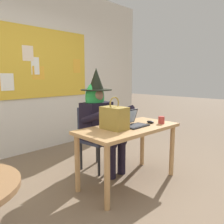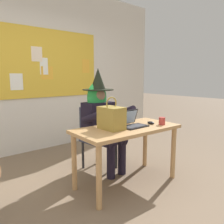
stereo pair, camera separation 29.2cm
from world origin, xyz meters
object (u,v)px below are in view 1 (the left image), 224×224
Objects in this scene: person_costumed at (100,115)px; laptop at (133,122)px; desk_main at (129,135)px; handbag at (114,118)px; coffee_mug at (161,120)px; computer_mouse at (150,122)px; chair_at_desk at (94,134)px.

person_costumed reaches higher than laptop.
laptop reaches higher than desk_main.
handbag is 0.69m from coffee_mug.
handbag reaches higher than laptop.
computer_mouse reaches higher than desk_main.
person_costumed reaches higher than handbag.
laptop is (0.08, -0.00, 0.15)m from desk_main.
chair_at_desk is at bearing 69.46° from handbag.
chair_at_desk is at bearing -177.27° from person_costumed.
coffee_mug is (0.41, -0.86, 0.26)m from chair_at_desk.
coffee_mug is (0.64, -0.23, -0.09)m from handbag.
handbag is at bearing 167.21° from desk_main.
computer_mouse is at bearing -10.98° from desk_main.
person_costumed is 0.84m from coffee_mug.
desk_main is at bearing -12.79° from handbag.
person_costumed reaches higher than computer_mouse.
chair_at_desk is 0.72m from laptop.
handbag is (-0.23, -0.63, 0.35)m from chair_at_desk.
laptop is at bearing -0.98° from chair_at_desk.
desk_main is 12.74× the size of computer_mouse.
desk_main is 4.00× the size of laptop.
person_costumed is at bearing -1.05° from chair_at_desk.
desk_main is at bearing 179.61° from laptop.
coffee_mug is at bearing -27.54° from laptop.
handbag reaches higher than computer_mouse.
laptop is at bearing -0.37° from desk_main.
desk_main is at bearing -7.52° from chair_at_desk.
computer_mouse is at bearing -13.78° from laptop.
person_costumed reaches higher than desk_main.
chair_at_desk reaches higher than coffee_mug.
person_costumed reaches higher than chair_at_desk.
chair_at_desk reaches higher than desk_main.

